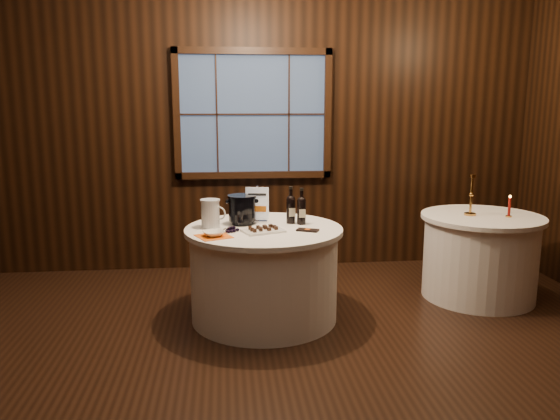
{
  "coord_description": "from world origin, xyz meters",
  "views": [
    {
      "loc": [
        -0.31,
        -3.3,
        1.76
      ],
      "look_at": [
        0.12,
        0.9,
        0.93
      ],
      "focal_mm": 35.0,
      "sensor_mm": 36.0,
      "label": 1
    }
  ],
  "objects": [
    {
      "name": "chocolate_plate",
      "position": [
        -0.02,
        0.85,
        0.79
      ],
      "size": [
        0.36,
        0.3,
        0.04
      ],
      "rotation": [
        0.0,
        0.0,
        0.36
      ],
      "color": "white",
      "rests_on": "main_table"
    },
    {
      "name": "chocolate_box",
      "position": [
        0.34,
        0.85,
        0.78
      ],
      "size": [
        0.19,
        0.15,
        0.01
      ],
      "primitive_type": "cube",
      "rotation": [
        0.0,
        0.0,
        -0.44
      ],
      "color": "black",
      "rests_on": "main_table"
    },
    {
      "name": "cracker_bowl",
      "position": [
        -0.4,
        0.74,
        0.79
      ],
      "size": [
        0.21,
        0.21,
        0.04
      ],
      "primitive_type": "imported",
      "rotation": [
        0.0,
        0.0,
        0.37
      ],
      "color": "white",
      "rests_on": "orange_napkin"
    },
    {
      "name": "port_bottle_left",
      "position": [
        0.24,
        1.14,
        0.91
      ],
      "size": [
        0.07,
        0.08,
        0.31
      ],
      "rotation": [
        0.0,
        0.0,
        0.21
      ],
      "color": "black",
      "rests_on": "main_table"
    },
    {
      "name": "sign_stand",
      "position": [
        -0.04,
        1.2,
        0.88
      ],
      "size": [
        0.19,
        0.12,
        0.31
      ],
      "rotation": [
        0.0,
        0.0,
        -0.17
      ],
      "color": "silver",
      "rests_on": "main_table"
    },
    {
      "name": "ground",
      "position": [
        0.0,
        0.0,
        0.0
      ],
      "size": [
        6.0,
        6.0,
        0.0
      ],
      "primitive_type": "plane",
      "color": "black",
      "rests_on": "ground"
    },
    {
      "name": "side_table",
      "position": [
        2.0,
        1.3,
        0.39
      ],
      "size": [
        1.08,
        1.08,
        0.77
      ],
      "color": "white",
      "rests_on": "ground"
    },
    {
      "name": "ice_bucket",
      "position": [
        -0.17,
        1.15,
        0.9
      ],
      "size": [
        0.24,
        0.24,
        0.24
      ],
      "color": "black",
      "rests_on": "main_table"
    },
    {
      "name": "grape_bunch",
      "position": [
        -0.26,
        0.85,
        0.79
      ],
      "size": [
        0.18,
        0.11,
        0.04
      ],
      "rotation": [
        0.0,
        0.0,
        0.36
      ],
      "color": "black",
      "rests_on": "main_table"
    },
    {
      "name": "port_bottle_right",
      "position": [
        0.32,
        1.1,
        0.9
      ],
      "size": [
        0.07,
        0.08,
        0.3
      ],
      "rotation": [
        0.0,
        0.0,
        0.06
      ],
      "color": "black",
      "rests_on": "main_table"
    },
    {
      "name": "orange_napkin",
      "position": [
        -0.4,
        0.74,
        0.77
      ],
      "size": [
        0.31,
        0.31,
        0.0
      ],
      "primitive_type": "cube",
      "rotation": [
        0.0,
        0.0,
        0.42
      ],
      "color": "orange",
      "rests_on": "main_table"
    },
    {
      "name": "main_table",
      "position": [
        0.0,
        1.0,
        0.39
      ],
      "size": [
        1.28,
        1.28,
        0.77
      ],
      "color": "white",
      "rests_on": "ground"
    },
    {
      "name": "brass_candlestick",
      "position": [
        1.89,
        1.31,
        0.9
      ],
      "size": [
        0.1,
        0.1,
        0.37
      ],
      "color": "#BB833A",
      "rests_on": "side_table"
    },
    {
      "name": "red_candle",
      "position": [
        2.19,
        1.2,
        0.85
      ],
      "size": [
        0.05,
        0.05,
        0.2
      ],
      "color": "#BB833A",
      "rests_on": "side_table"
    },
    {
      "name": "glass_pitcher",
      "position": [
        -0.43,
        1.06,
        0.89
      ],
      "size": [
        0.21,
        0.16,
        0.23
      ],
      "rotation": [
        0.0,
        0.0,
        -0.35
      ],
      "color": "silver",
      "rests_on": "main_table"
    },
    {
      "name": "back_wall",
      "position": [
        0.0,
        2.48,
        1.54
      ],
      "size": [
        6.0,
        0.1,
        3.0
      ],
      "color": "black",
      "rests_on": "ground"
    }
  ]
}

